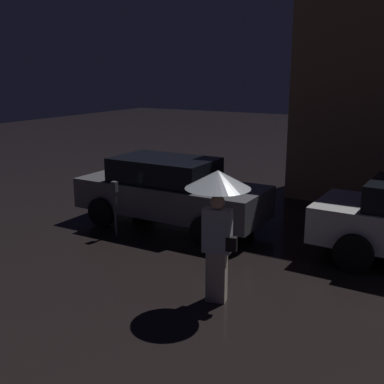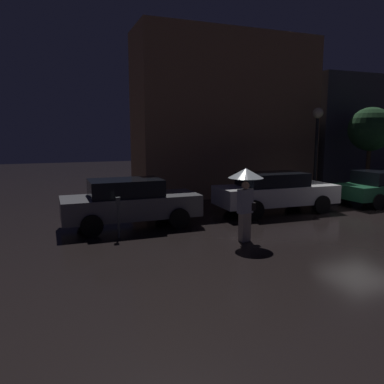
# 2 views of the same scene
# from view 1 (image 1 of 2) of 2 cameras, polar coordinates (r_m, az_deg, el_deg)

# --- Properties ---
(parked_car_grey) EXTENTS (4.36, 1.87, 1.55)m
(parked_car_grey) POSITION_cam_1_polar(r_m,az_deg,el_deg) (10.91, -2.67, 0.14)
(parked_car_grey) COLOR slate
(parked_car_grey) RESTS_ON ground
(pedestrian_with_umbrella) EXTENTS (0.97, 0.97, 2.06)m
(pedestrian_with_umbrella) POSITION_cam_1_polar(r_m,az_deg,el_deg) (7.07, 3.07, -1.17)
(pedestrian_with_umbrella) COLOR beige
(pedestrian_with_umbrella) RESTS_ON ground
(parking_meter) EXTENTS (0.12, 0.10, 1.20)m
(parking_meter) POSITION_cam_1_polar(r_m,az_deg,el_deg) (10.31, -9.10, -1.22)
(parking_meter) COLOR #4C5154
(parking_meter) RESTS_ON ground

